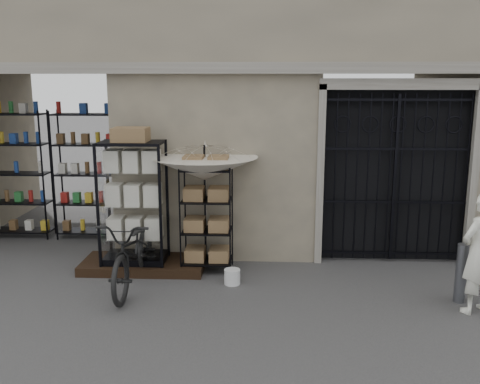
{
  "coord_description": "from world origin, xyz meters",
  "views": [
    {
      "loc": [
        -0.42,
        -6.75,
        3.09
      ],
      "look_at": [
        -0.8,
        1.4,
        1.35
      ],
      "focal_mm": 40.0,
      "sensor_mm": 36.0,
      "label": 1
    }
  ],
  "objects_px": {
    "white_bucket": "(232,277)",
    "display_cabinet": "(134,209)",
    "shopkeeper": "(474,311)",
    "wire_rack": "(207,218)",
    "bicycle": "(136,286)",
    "steel_bollard": "(461,273)",
    "market_umbrella": "(204,162)"
  },
  "relations": [
    {
      "from": "white_bucket",
      "to": "display_cabinet",
      "type": "bearing_deg",
      "value": 161.37
    },
    {
      "from": "white_bucket",
      "to": "shopkeeper",
      "type": "distance_m",
      "value": 3.44
    },
    {
      "from": "wire_rack",
      "to": "bicycle",
      "type": "bearing_deg",
      "value": -166.5
    },
    {
      "from": "wire_rack",
      "to": "bicycle",
      "type": "distance_m",
      "value": 1.54
    },
    {
      "from": "white_bucket",
      "to": "bicycle",
      "type": "relative_size",
      "value": 0.12
    },
    {
      "from": "white_bucket",
      "to": "steel_bollard",
      "type": "xyz_separation_m",
      "value": [
        3.24,
        -0.51,
        0.31
      ]
    },
    {
      "from": "display_cabinet",
      "to": "wire_rack",
      "type": "xyz_separation_m",
      "value": [
        1.18,
        0.04,
        -0.16
      ]
    },
    {
      "from": "wire_rack",
      "to": "steel_bollard",
      "type": "height_order",
      "value": "wire_rack"
    },
    {
      "from": "steel_bollard",
      "to": "bicycle",
      "type": "bearing_deg",
      "value": 175.73
    },
    {
      "from": "wire_rack",
      "to": "bicycle",
      "type": "height_order",
      "value": "wire_rack"
    },
    {
      "from": "white_bucket",
      "to": "shopkeeper",
      "type": "relative_size",
      "value": 0.15
    },
    {
      "from": "market_umbrella",
      "to": "bicycle",
      "type": "distance_m",
      "value": 2.22
    },
    {
      "from": "steel_bollard",
      "to": "shopkeeper",
      "type": "bearing_deg",
      "value": -72.99
    },
    {
      "from": "bicycle",
      "to": "white_bucket",
      "type": "bearing_deg",
      "value": 7.22
    },
    {
      "from": "steel_bollard",
      "to": "shopkeeper",
      "type": "xyz_separation_m",
      "value": [
        0.1,
        -0.32,
        -0.42
      ]
    },
    {
      "from": "display_cabinet",
      "to": "steel_bollard",
      "type": "xyz_separation_m",
      "value": [
        4.86,
        -1.06,
        -0.61
      ]
    },
    {
      "from": "bicycle",
      "to": "steel_bollard",
      "type": "distance_m",
      "value": 4.73
    },
    {
      "from": "market_umbrella",
      "to": "wire_rack",
      "type": "bearing_deg",
      "value": -75.06
    },
    {
      "from": "display_cabinet",
      "to": "shopkeeper",
      "type": "distance_m",
      "value": 5.24
    },
    {
      "from": "display_cabinet",
      "to": "bicycle",
      "type": "xyz_separation_m",
      "value": [
        0.16,
        -0.71,
        -1.03
      ]
    },
    {
      "from": "steel_bollard",
      "to": "shopkeeper",
      "type": "distance_m",
      "value": 0.54
    },
    {
      "from": "market_umbrella",
      "to": "bicycle",
      "type": "bearing_deg",
      "value": -136.51
    },
    {
      "from": "wire_rack",
      "to": "shopkeeper",
      "type": "distance_m",
      "value": 4.13
    },
    {
      "from": "bicycle",
      "to": "wire_rack",
      "type": "bearing_deg",
      "value": 37.36
    },
    {
      "from": "display_cabinet",
      "to": "market_umbrella",
      "type": "xyz_separation_m",
      "value": [
        1.13,
        0.21,
        0.73
      ]
    },
    {
      "from": "display_cabinet",
      "to": "steel_bollard",
      "type": "height_order",
      "value": "display_cabinet"
    },
    {
      "from": "display_cabinet",
      "to": "white_bucket",
      "type": "xyz_separation_m",
      "value": [
        1.62,
        -0.55,
        -0.92
      ]
    },
    {
      "from": "market_umbrella",
      "to": "shopkeeper",
      "type": "height_order",
      "value": "market_umbrella"
    },
    {
      "from": "wire_rack",
      "to": "steel_bollard",
      "type": "xyz_separation_m",
      "value": [
        3.68,
        -1.1,
        -0.46
      ]
    },
    {
      "from": "white_bucket",
      "to": "steel_bollard",
      "type": "relative_size",
      "value": 0.29
    },
    {
      "from": "shopkeeper",
      "to": "steel_bollard",
      "type": "bearing_deg",
      "value": -101.56
    },
    {
      "from": "wire_rack",
      "to": "market_umbrella",
      "type": "bearing_deg",
      "value": 82.07
    }
  ]
}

